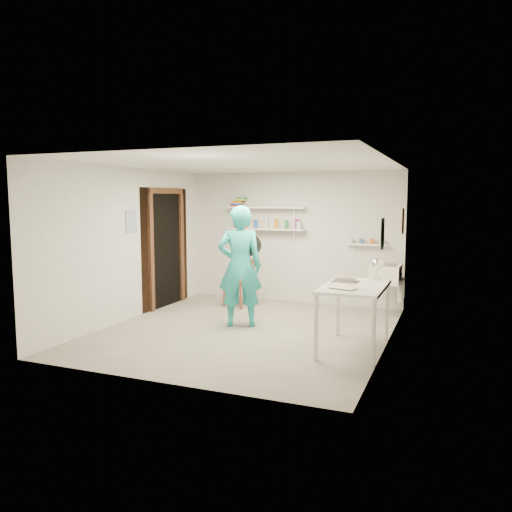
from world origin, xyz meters
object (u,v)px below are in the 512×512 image
at_px(wall_clock, 251,245).
at_px(wooden_chair, 239,280).
at_px(desk_lamp, 378,264).
at_px(belfast_sink, 385,273).
at_px(work_table, 354,318).
at_px(man, 240,266).

distance_m(wall_clock, wooden_chair, 1.42).
bearing_deg(wooden_chair, desk_lamp, -10.13).
height_order(belfast_sink, desk_lamp, desk_lamp).
bearing_deg(work_table, wooden_chair, 142.98).
distance_m(man, wooden_chair, 1.41).
relative_size(man, desk_lamp, 11.64).
relative_size(belfast_sink, wall_clock, 1.84).
height_order(man, wall_clock, man).
height_order(belfast_sink, wooden_chair, wooden_chair).
xyz_separation_m(man, desk_lamp, (2.03, -0.08, 0.14)).
xyz_separation_m(belfast_sink, work_table, (-0.11, -2.06, -0.28)).
bearing_deg(belfast_sink, work_table, -93.06).
bearing_deg(belfast_sink, man, -142.54).
bearing_deg(work_table, desk_lamp, 67.58).
xyz_separation_m(man, work_table, (1.83, -0.58, -0.49)).
height_order(wall_clock, wooden_chair, wall_clock).
bearing_deg(desk_lamp, wall_clock, 171.82).
bearing_deg(belfast_sink, wooden_chair, -173.99).
bearing_deg(desk_lamp, wooden_chair, 153.37).
distance_m(man, wall_clock, 0.37).
xyz_separation_m(belfast_sink, desk_lamp, (0.10, -1.56, 0.35)).
xyz_separation_m(belfast_sink, man, (-1.94, -1.48, 0.21)).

